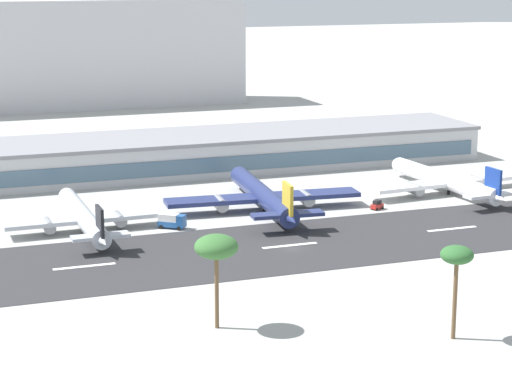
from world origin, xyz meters
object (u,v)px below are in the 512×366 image
Objects in this scene: distant_hotel_block at (71,54)px; airliner_gold_tail_gate_1 at (264,197)px; airliner_navy_tail_gate_2 at (449,182)px; service_box_truck_1 at (172,221)px; palm_tree_2 at (216,248)px; airliner_black_tail_gate_0 at (84,218)px; service_baggage_tug_0 at (377,205)px; terminal_building at (212,151)px; palm_tree_1 at (457,258)px.

distant_hotel_block reaches higher than airliner_gold_tail_gate_1.
airliner_gold_tail_gate_1 is 49.88m from airliner_navy_tail_gate_2.
service_box_truck_1 is 0.40× the size of palm_tree_2.
airliner_navy_tail_gate_2 reaches higher than service_box_truck_1.
service_baggage_tug_0 is at bearing -93.70° from airliner_black_tail_gate_0.
distant_hotel_block is (-17.87, 136.60, 16.64)m from terminal_building.
service_box_truck_1 is (-50.16, -0.21, 0.74)m from service_baggage_tug_0.
palm_tree_2 reaches higher than palm_tree_1.
service_baggage_tug_0 is 0.23× the size of palm_tree_2.
distant_hotel_block is at bearing 14.34° from airliner_navy_tail_gate_2.
terminal_building reaches higher than airliner_navy_tail_gate_2.
airliner_gold_tail_gate_1 is 84.66m from palm_tree_1.
terminal_building is 3.03× the size of airliner_gold_tail_gate_1.
airliner_black_tail_gate_0 is (-45.86, -55.16, -2.01)m from terminal_building.
airliner_black_tail_gate_0 is at bearing 99.10° from palm_tree_2.
service_baggage_tug_0 is (-24.02, -8.04, -2.13)m from airliner_navy_tail_gate_2.
palm_tree_1 is (15.25, -271.84, -8.74)m from distant_hotel_block.
airliner_gold_tail_gate_1 is 26.94m from service_baggage_tug_0.
palm_tree_2 is at bearing 158.97° from airliner_gold_tail_gate_1.
airliner_navy_tail_gate_2 is (64.79, -186.87, -18.54)m from distant_hotel_block.
palm_tree_1 is (-25.52, -76.93, 11.93)m from service_baggage_tug_0.
service_baggage_tug_0 is at bearing -100.72° from airliner_gold_tail_gate_1.
airliner_navy_tail_gate_2 is (49.87, 0.85, -0.28)m from airliner_gold_tail_gate_1.
palm_tree_2 is at bearing 19.71° from service_baggage_tug_0.
airliner_black_tail_gate_0 is 3.09× the size of palm_tree_1.
service_box_truck_1 is at bearing 82.02° from palm_tree_2.
palm_tree_1 is at bearing -26.61° from palm_tree_2.
airliner_black_tail_gate_0 is at bearing -129.74° from terminal_building.
service_box_truck_1 is at bearing 111.76° from airliner_gold_tail_gate_1.
service_baggage_tug_0 is 0.58× the size of service_box_truck_1.
airliner_navy_tail_gate_2 is at bearing 59.76° from palm_tree_1.
airliner_gold_tail_gate_1 reaches higher than airliner_black_tail_gate_0.
airliner_navy_tail_gate_2 is 74.65m from service_box_truck_1.
service_box_truck_1 is (18.60, -3.36, -1.28)m from airliner_black_tail_gate_0.
palm_tree_2 is (-58.59, -60.36, 12.18)m from service_baggage_tug_0.
distant_hotel_block is at bearing 97.45° from terminal_building.
palm_tree_2 is at bearing 124.84° from airliner_navy_tail_gate_2.
palm_tree_2 reaches higher than airliner_gold_tail_gate_1.
palm_tree_2 is (10.17, -63.51, 10.16)m from airliner_black_tail_gate_0.
service_baggage_tug_0 is at bearing 103.72° from airliner_navy_tail_gate_2.
palm_tree_1 is at bearing -174.95° from airliner_gold_tail_gate_1.
airliner_navy_tail_gate_2 is 7.71× the size of service_box_truck_1.
distant_hotel_block is at bearing 93.21° from palm_tree_1.
service_baggage_tug_0 is at bearing -78.19° from distant_hotel_block.
service_box_truck_1 is at bearing 91.56° from airliner_navy_tail_gate_2.
distant_hotel_block reaches higher than service_baggage_tug_0.
terminal_building is 62.78m from service_baggage_tug_0.
terminal_building is 3.29× the size of airliner_navy_tail_gate_2.
palm_tree_2 reaches higher than terminal_building.
airliner_navy_tail_gate_2 reaches higher than airliner_black_tail_gate_0.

